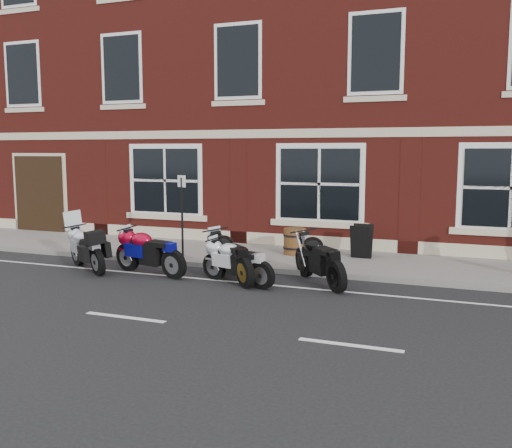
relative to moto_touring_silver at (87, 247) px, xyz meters
The scene contains 12 objects.
ground 3.23m from the moto_touring_silver, ahead, with size 80.00×80.00×0.00m, color black.
sidewalk 4.33m from the moto_touring_silver, 42.37° to the left, with size 30.00×3.00×0.12m, color slate.
kerb 3.48m from the moto_touring_silver, 22.52° to the left, with size 30.00×0.16×0.12m, color slate.
pub_building 12.15m from the moto_touring_silver, 73.02° to the left, with size 24.00×12.00×12.00m, color maroon.
moto_touring_silver is the anchor object (origin of this frame).
moto_sport_red 1.71m from the moto_touring_silver, ahead, with size 2.18×0.70×1.00m.
moto_sport_black 3.75m from the moto_touring_silver, ahead, with size 1.75×1.62×1.01m.
moto_sport_silver 4.02m from the moto_touring_silver, ahead, with size 1.94×0.76×0.90m.
moto_naked_black 5.75m from the moto_touring_silver, ahead, with size 1.60×1.82×1.03m.
a_board_sign 6.97m from the moto_touring_silver, 28.85° to the left, with size 0.53×0.35×0.88m, color black, non-canonical shape.
barrel_planter 5.40m from the moto_touring_silver, 36.78° to the left, with size 0.64×0.64×0.71m.
parking_sign 2.56m from the moto_touring_silver, 45.50° to the left, with size 0.29×0.14×2.16m.
Camera 1 is at (5.67, -11.25, 2.93)m, focal length 40.00 mm.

